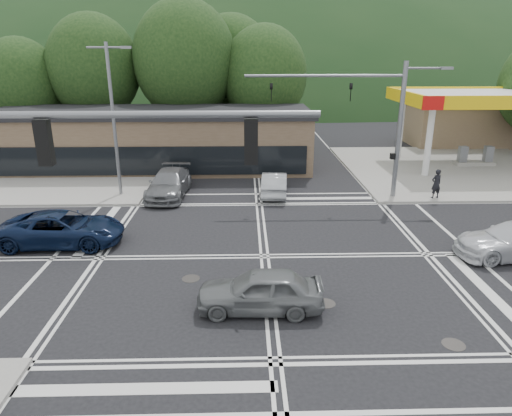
{
  "coord_description": "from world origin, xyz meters",
  "views": [
    {
      "loc": [
        -0.85,
        -18.15,
        8.48
      ],
      "look_at": [
        -0.31,
        2.44,
        1.4
      ],
      "focal_mm": 32.0,
      "sensor_mm": 36.0,
      "label": 1
    }
  ],
  "objects_px": {
    "car_queue_b": "(294,158)",
    "car_northbound": "(169,184)",
    "car_grey_center": "(260,290)",
    "car_blue_west": "(62,229)",
    "pedestrian": "(436,184)",
    "car_queue_a": "(274,184)"
  },
  "relations": [
    {
      "from": "car_queue_b",
      "to": "car_northbound",
      "type": "xyz_separation_m",
      "value": [
        -8.49,
        -7.11,
        0.02
      ]
    },
    {
      "from": "car_grey_center",
      "to": "car_northbound",
      "type": "distance_m",
      "value": 14.29
    },
    {
      "from": "car_grey_center",
      "to": "car_northbound",
      "type": "xyz_separation_m",
      "value": [
        -5.15,
        13.33,
        0.05
      ]
    },
    {
      "from": "car_queue_b",
      "to": "car_northbound",
      "type": "distance_m",
      "value": 11.07
    },
    {
      "from": "car_blue_west",
      "to": "car_northbound",
      "type": "bearing_deg",
      "value": -26.98
    },
    {
      "from": "pedestrian",
      "to": "car_queue_a",
      "type": "bearing_deg",
      "value": -24.42
    },
    {
      "from": "car_grey_center",
      "to": "car_queue_a",
      "type": "distance_m",
      "value": 13.49
    },
    {
      "from": "car_queue_a",
      "to": "car_queue_b",
      "type": "height_order",
      "value": "car_queue_b"
    },
    {
      "from": "car_blue_west",
      "to": "car_queue_b",
      "type": "distance_m",
      "value": 18.99
    },
    {
      "from": "car_queue_a",
      "to": "car_blue_west",
      "type": "bearing_deg",
      "value": 40.83
    },
    {
      "from": "car_grey_center",
      "to": "car_queue_b",
      "type": "bearing_deg",
      "value": 172.74
    },
    {
      "from": "car_blue_west",
      "to": "pedestrian",
      "type": "bearing_deg",
      "value": -73.0
    },
    {
      "from": "car_queue_a",
      "to": "car_grey_center",
      "type": "bearing_deg",
      "value": 88.93
    },
    {
      "from": "car_blue_west",
      "to": "car_grey_center",
      "type": "relative_size",
      "value": 1.27
    },
    {
      "from": "car_grey_center",
      "to": "car_queue_a",
      "type": "relative_size",
      "value": 1.01
    },
    {
      "from": "car_northbound",
      "to": "car_queue_a",
      "type": "bearing_deg",
      "value": 3.82
    },
    {
      "from": "car_queue_b",
      "to": "pedestrian",
      "type": "xyz_separation_m",
      "value": [
        7.57,
        -8.44,
        0.27
      ]
    },
    {
      "from": "car_queue_a",
      "to": "car_queue_b",
      "type": "relative_size",
      "value": 0.96
    },
    {
      "from": "car_queue_a",
      "to": "pedestrian",
      "type": "bearing_deg",
      "value": 176.2
    },
    {
      "from": "car_blue_west",
      "to": "car_queue_a",
      "type": "xyz_separation_m",
      "value": [
        10.26,
        7.5,
        -0.06
      ]
    },
    {
      "from": "car_blue_west",
      "to": "car_grey_center",
      "type": "xyz_separation_m",
      "value": [
        8.91,
        -5.92,
        -0.03
      ]
    },
    {
      "from": "car_blue_west",
      "to": "car_queue_b",
      "type": "height_order",
      "value": "car_blue_west"
    }
  ]
}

